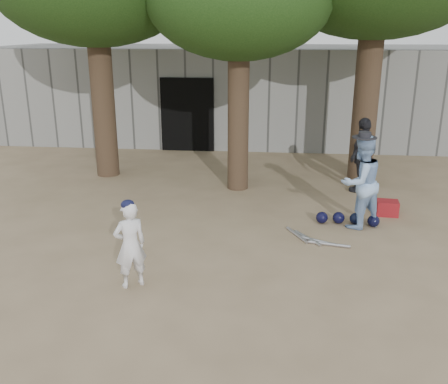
# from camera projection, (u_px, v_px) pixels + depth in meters

# --- Properties ---
(ground) EXTENTS (70.00, 70.00, 0.00)m
(ground) POSITION_uv_depth(u_px,v_px,m) (180.00, 268.00, 7.88)
(ground) COLOR #937C5E
(ground) RESTS_ON ground
(boy_player) EXTENTS (0.56, 0.52, 1.30)m
(boy_player) POSITION_uv_depth(u_px,v_px,m) (130.00, 245.00, 7.13)
(boy_player) COLOR white
(boy_player) RESTS_ON ground
(spectator_blue) EXTENTS (1.08, 1.02, 1.76)m
(spectator_blue) POSITION_uv_depth(u_px,v_px,m) (361.00, 182.00, 9.24)
(spectator_blue) COLOR #95B8E6
(spectator_blue) RESTS_ON ground
(spectator_dark) EXTENTS (0.95, 1.05, 1.71)m
(spectator_dark) POSITION_uv_depth(u_px,v_px,m) (363.00, 155.00, 11.28)
(spectator_dark) COLOR black
(spectator_dark) RESTS_ON ground
(red_bag) EXTENTS (0.45, 0.36, 0.30)m
(red_bag) POSITION_uv_depth(u_px,v_px,m) (387.00, 208.00, 10.04)
(red_bag) COLOR maroon
(red_bag) RESTS_ON ground
(back_building) EXTENTS (16.00, 5.24, 3.00)m
(back_building) POSITION_uv_depth(u_px,v_px,m) (234.00, 92.00, 17.17)
(back_building) COLOR gray
(back_building) RESTS_ON ground
(helmet_row) EXTENTS (1.19, 0.34, 0.23)m
(helmet_row) POSITION_uv_depth(u_px,v_px,m) (347.00, 219.00, 9.57)
(helmet_row) COLOR black
(helmet_row) RESTS_ON ground
(bat_pile) EXTENTS (1.09, 0.79, 0.06)m
(bat_pile) POSITION_uv_depth(u_px,v_px,m) (313.00, 239.00, 8.85)
(bat_pile) COLOR #AFAEB5
(bat_pile) RESTS_ON ground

